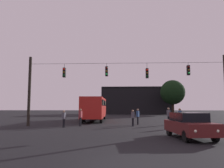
{
  "coord_description": "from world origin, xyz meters",
  "views": [
    {
      "loc": [
        -0.3,
        -7.36,
        1.88
      ],
      "look_at": [
        -1.59,
        19.79,
        4.64
      ],
      "focal_mm": 35.8,
      "sensor_mm": 36.0,
      "label": 1
    }
  ],
  "objects": [
    {
      "name": "pedestrian_crossing_left",
      "position": [
        -4.39,
        14.3,
        0.95
      ],
      "size": [
        0.32,
        0.41,
        1.68
      ],
      "color": "black",
      "rests_on": "ground"
    },
    {
      "name": "pedestrian_trailing",
      "position": [
        4.43,
        16.08,
        1.01
      ],
      "size": [
        0.35,
        0.42,
        1.77
      ],
      "color": "black",
      "rests_on": "ground"
    },
    {
      "name": "pedestrian_near_bus",
      "position": [
        0.68,
        14.46,
        0.89
      ],
      "size": [
        0.34,
        0.42,
        1.58
      ],
      "color": "black",
      "rests_on": "ground"
    },
    {
      "name": "pedestrian_crossing_center",
      "position": [
        1.3,
        16.46,
        0.93
      ],
      "size": [
        0.33,
        0.41,
        1.65
      ],
      "color": "black",
      "rests_on": "ground"
    },
    {
      "name": "corner_building",
      "position": [
        3.13,
        52.38,
        3.41
      ],
      "size": [
        17.3,
        9.76,
        6.82
      ],
      "color": "black",
      "rests_on": "ground"
    },
    {
      "name": "car_near_right",
      "position": [
        3.66,
        6.31,
        0.8
      ],
      "size": [
        2.23,
        4.47,
        1.52
      ],
      "color": "#511919",
      "rests_on": "ground"
    },
    {
      "name": "overhead_signal_span",
      "position": [
        0.02,
        14.22,
        3.95
      ],
      "size": [
        19.31,
        0.44,
        6.84
      ],
      "color": "black",
      "rests_on": "ground"
    },
    {
      "name": "pedestrian_crossing_right",
      "position": [
        -5.67,
        12.97,
        0.86
      ],
      "size": [
        0.29,
        0.39,
        1.54
      ],
      "color": "black",
      "rests_on": "ground"
    },
    {
      "name": "ground_plane",
      "position": [
        0.0,
        24.5,
        0.0
      ],
      "size": [
        168.0,
        168.0,
        0.0
      ],
      "primitive_type": "plane",
      "color": "black",
      "rests_on": "ground"
    },
    {
      "name": "tree_left_silhouette",
      "position": [
        11.06,
        43.8,
        5.11
      ],
      "size": [
        5.56,
        5.56,
        7.91
      ],
      "color": "black",
      "rests_on": "ground"
    },
    {
      "name": "pedestrian_far_side",
      "position": [
        4.79,
        12.9,
        0.99
      ],
      "size": [
        0.25,
        0.37,
        1.73
      ],
      "color": "black",
      "rests_on": "ground"
    },
    {
      "name": "city_bus",
      "position": [
        -4.01,
        22.42,
        1.87
      ],
      "size": [
        2.87,
        11.08,
        3.0
      ],
      "color": "#B21E19",
      "rests_on": "ground"
    }
  ]
}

